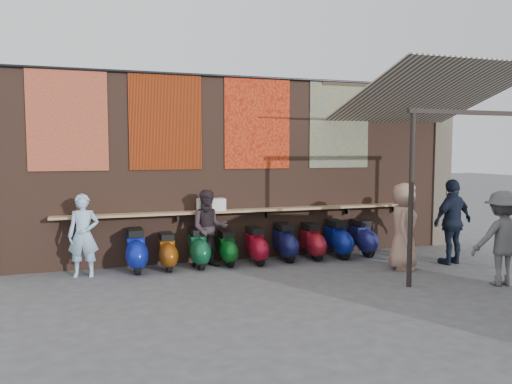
# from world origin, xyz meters

# --- Properties ---
(ground) EXTENTS (70.00, 70.00, 0.00)m
(ground) POSITION_xyz_m (0.00, 0.00, 0.00)
(ground) COLOR #474749
(ground) RESTS_ON ground
(brick_wall) EXTENTS (10.00, 0.40, 4.00)m
(brick_wall) POSITION_xyz_m (0.00, 2.70, 2.00)
(brick_wall) COLOR brown
(brick_wall) RESTS_ON ground
(pier_right) EXTENTS (0.50, 0.50, 4.00)m
(pier_right) POSITION_xyz_m (5.20, 2.70, 2.00)
(pier_right) COLOR #4C4238
(pier_right) RESTS_ON ground
(eating_counter) EXTENTS (8.00, 0.32, 0.05)m
(eating_counter) POSITION_xyz_m (0.00, 2.33, 1.10)
(eating_counter) COLOR #9E7A51
(eating_counter) RESTS_ON brick_wall
(shelf_box) EXTENTS (0.58, 0.28, 0.26)m
(shelf_box) POSITION_xyz_m (-0.79, 2.30, 1.25)
(shelf_box) COLOR white
(shelf_box) RESTS_ON eating_counter
(tapestry_redgold) EXTENTS (1.50, 0.02, 2.00)m
(tapestry_redgold) POSITION_xyz_m (-3.60, 2.48, 3.00)
(tapestry_redgold) COLOR maroon
(tapestry_redgold) RESTS_ON brick_wall
(tapestry_sun) EXTENTS (1.50, 0.02, 2.00)m
(tapestry_sun) POSITION_xyz_m (-1.70, 2.48, 3.00)
(tapestry_sun) COLOR #D03D0C
(tapestry_sun) RESTS_ON brick_wall
(tapestry_orange) EXTENTS (1.50, 0.02, 2.00)m
(tapestry_orange) POSITION_xyz_m (0.30, 2.48, 3.00)
(tapestry_orange) COLOR red
(tapestry_orange) RESTS_ON brick_wall
(tapestry_multi) EXTENTS (1.50, 0.02, 2.00)m
(tapestry_multi) POSITION_xyz_m (2.30, 2.48, 3.00)
(tapestry_multi) COLOR #255388
(tapestry_multi) RESTS_ON brick_wall
(hang_rail) EXTENTS (9.50, 0.06, 0.06)m
(hang_rail) POSITION_xyz_m (0.00, 2.47, 3.98)
(hang_rail) COLOR black
(hang_rail) RESTS_ON brick_wall
(scooter_stool_0) EXTENTS (0.40, 0.89, 0.84)m
(scooter_stool_0) POSITION_xyz_m (-2.39, 2.04, 0.42)
(scooter_stool_0) COLOR #0E1D9C
(scooter_stool_0) RESTS_ON ground
(scooter_stool_1) EXTENTS (0.35, 0.77, 0.73)m
(scooter_stool_1) POSITION_xyz_m (-1.78, 2.01, 0.37)
(scooter_stool_1) COLOR #803D0B
(scooter_stool_1) RESTS_ON ground
(scooter_stool_2) EXTENTS (0.38, 0.84, 0.80)m
(scooter_stool_2) POSITION_xyz_m (-1.14, 2.02, 0.40)
(scooter_stool_2) COLOR #0F4C2C
(scooter_stool_2) RESTS_ON ground
(scooter_stool_3) EXTENTS (0.33, 0.74, 0.71)m
(scooter_stool_3) POSITION_xyz_m (-0.53, 2.03, 0.35)
(scooter_stool_3) COLOR #0C5419
(scooter_stool_3) RESTS_ON ground
(scooter_stool_4) EXTENTS (0.36, 0.80, 0.76)m
(scooter_stool_4) POSITION_xyz_m (0.10, 1.97, 0.38)
(scooter_stool_4) COLOR maroon
(scooter_stool_4) RESTS_ON ground
(scooter_stool_5) EXTENTS (0.38, 0.84, 0.80)m
(scooter_stool_5) POSITION_xyz_m (0.79, 2.05, 0.40)
(scooter_stool_5) COLOR #121543
(scooter_stool_5) RESTS_ON ground
(scooter_stool_6) EXTENTS (0.37, 0.82, 0.78)m
(scooter_stool_6) POSITION_xyz_m (1.42, 2.01, 0.39)
(scooter_stool_6) COLOR maroon
(scooter_stool_6) RESTS_ON ground
(scooter_stool_7) EXTENTS (0.39, 0.87, 0.83)m
(scooter_stool_7) POSITION_xyz_m (2.03, 1.97, 0.41)
(scooter_stool_7) COLOR navy
(scooter_stool_7) RESTS_ON ground
(scooter_stool_8) EXTENTS (0.38, 0.85, 0.81)m
(scooter_stool_8) POSITION_xyz_m (2.67, 2.01, 0.40)
(scooter_stool_8) COLOR navy
(scooter_stool_8) RESTS_ON ground
(diner_left) EXTENTS (0.64, 0.48, 1.58)m
(diner_left) POSITION_xyz_m (-3.36, 1.95, 0.79)
(diner_left) COLOR #9CBFE3
(diner_left) RESTS_ON ground
(diner_right) EXTENTS (0.84, 0.69, 1.59)m
(diner_right) POSITION_xyz_m (-0.92, 2.00, 0.80)
(diner_right) COLOR #2E2429
(diner_right) RESTS_ON ground
(shopper_navy) EXTENTS (1.12, 0.64, 1.80)m
(shopper_navy) POSITION_xyz_m (4.03, 0.64, 0.90)
(shopper_navy) COLOR black
(shopper_navy) RESTS_ON ground
(shopper_grey) EXTENTS (1.19, 0.81, 1.69)m
(shopper_grey) POSITION_xyz_m (3.74, -1.00, 0.85)
(shopper_grey) COLOR #535257
(shopper_grey) RESTS_ON ground
(shopper_tan) EXTENTS (0.98, 1.02, 1.76)m
(shopper_tan) POSITION_xyz_m (2.77, 0.55, 0.88)
(shopper_tan) COLOR #9F7A65
(shopper_tan) RESTS_ON ground
(awning_canvas) EXTENTS (3.20, 3.28, 0.97)m
(awning_canvas) POSITION_xyz_m (3.50, 0.90, 3.55)
(awning_canvas) COLOR beige
(awning_canvas) RESTS_ON brick_wall
(awning_ledger) EXTENTS (3.30, 0.08, 0.12)m
(awning_ledger) POSITION_xyz_m (3.50, 2.49, 3.95)
(awning_ledger) COLOR #33261C
(awning_ledger) RESTS_ON brick_wall
(awning_header) EXTENTS (3.00, 0.08, 0.08)m
(awning_header) POSITION_xyz_m (3.50, -0.60, 3.08)
(awning_header) COLOR black
(awning_header) RESTS_ON awning_post_left
(awning_post_left) EXTENTS (0.09, 0.09, 3.10)m
(awning_post_left) POSITION_xyz_m (2.10, -0.60, 1.55)
(awning_post_left) COLOR black
(awning_post_left) RESTS_ON ground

